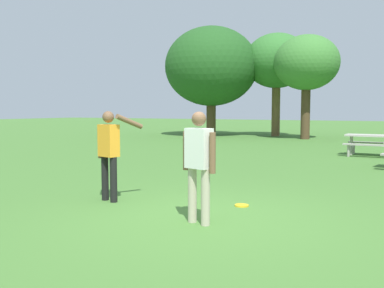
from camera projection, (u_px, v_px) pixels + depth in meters
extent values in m
plane|color=#447530|center=(202.00, 218.00, 6.44)|extent=(120.00, 120.00, 0.00)
cylinder|color=black|center=(105.00, 178.00, 7.71)|extent=(0.13, 0.13, 0.82)
cylinder|color=black|center=(114.00, 180.00, 7.53)|extent=(0.13, 0.13, 0.82)
cube|color=orange|center=(109.00, 141.00, 7.56)|extent=(0.42, 0.31, 0.58)
sphere|color=brown|center=(108.00, 117.00, 7.53)|extent=(0.21, 0.21, 0.21)
cylinder|color=brown|center=(100.00, 142.00, 7.75)|extent=(0.09, 0.09, 0.58)
cylinder|color=brown|center=(129.00, 122.00, 7.56)|extent=(0.24, 0.58, 0.28)
cylinder|color=#B7AD93|center=(205.00, 197.00, 6.02)|extent=(0.13, 0.13, 0.82)
cylinder|color=#B7AD93|center=(192.00, 195.00, 6.20)|extent=(0.13, 0.13, 0.82)
cube|color=white|center=(199.00, 148.00, 6.05)|extent=(0.42, 0.31, 0.58)
sphere|color=brown|center=(199.00, 119.00, 6.02)|extent=(0.21, 0.21, 0.21)
cylinder|color=brown|center=(213.00, 153.00, 5.88)|extent=(0.09, 0.09, 0.58)
cylinder|color=brown|center=(186.00, 151.00, 6.23)|extent=(0.09, 0.09, 0.58)
cylinder|color=yellow|center=(242.00, 205.00, 7.25)|extent=(0.25, 0.25, 0.03)
cube|color=#B2ADA3|center=(371.00, 135.00, 14.99)|extent=(1.72, 0.81, 0.06)
cube|color=#A49F96|center=(369.00, 145.00, 14.51)|extent=(1.71, 0.31, 0.05)
cube|color=#A49F96|center=(373.00, 143.00, 15.52)|extent=(1.71, 0.31, 0.05)
cylinder|color=#A49F96|center=(351.00, 145.00, 15.35)|extent=(0.11, 0.11, 0.71)
cylinder|color=#A49F96|center=(348.00, 151.00, 14.86)|extent=(0.09, 0.09, 0.41)
cylinder|color=#A49F96|center=(354.00, 148.00, 15.87)|extent=(0.09, 0.09, 0.41)
cylinder|color=#4C3823|center=(212.00, 115.00, 28.20)|extent=(0.53, 0.53, 2.55)
ellipsoid|color=#286023|center=(212.00, 79.00, 27.99)|extent=(4.29, 4.29, 3.65)
cylinder|color=#4C3823|center=(211.00, 114.00, 26.56)|extent=(0.59, 0.59, 2.76)
ellipsoid|color=#21511E|center=(211.00, 66.00, 26.31)|extent=(5.82, 5.82, 4.95)
cylinder|color=brown|center=(276.00, 107.00, 26.13)|extent=(0.52, 0.52, 3.59)
ellipsoid|color=#33702D|center=(277.00, 61.00, 25.89)|extent=(3.96, 3.96, 3.37)
cylinder|color=#4C3823|center=(306.00, 110.00, 23.50)|extent=(0.50, 0.50, 3.28)
ellipsoid|color=#3D7A33|center=(307.00, 63.00, 23.28)|extent=(3.60, 3.60, 3.06)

